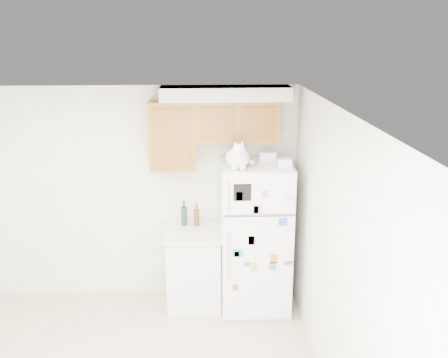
{
  "coord_description": "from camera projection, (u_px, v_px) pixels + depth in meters",
  "views": [
    {
      "loc": [
        0.76,
        -3.8,
        3.12
      ],
      "look_at": [
        1.05,
        1.55,
        1.55
      ],
      "focal_mm": 42.0,
      "sensor_mm": 36.0,
      "label": 1
    }
  ],
  "objects": [
    {
      "name": "refrigerator",
      "position": [
        255.0,
        237.0,
        5.85
      ],
      "size": [
        0.76,
        0.78,
        1.7
      ],
      "color": "white",
      "rests_on": "ground_plane"
    },
    {
      "name": "cat",
      "position": [
        238.0,
        157.0,
        5.41
      ],
      "size": [
        0.3,
        0.45,
        0.31
      ],
      "color": "white",
      "rests_on": "refrigerator"
    },
    {
      "name": "base_counter",
      "position": [
        194.0,
        267.0,
        6.0
      ],
      "size": [
        0.64,
        0.64,
        0.92
      ],
      "color": "white",
      "rests_on": "ground_plane"
    },
    {
      "name": "room_shell",
      "position": [
        119.0,
        211.0,
        4.25
      ],
      "size": [
        3.84,
        4.04,
        2.52
      ],
      "color": "white",
      "rests_on": "ground_plane"
    },
    {
      "name": "storage_box_back",
      "position": [
        269.0,
        156.0,
        5.73
      ],
      "size": [
        0.2,
        0.16,
        0.1
      ],
      "primitive_type": "cube",
      "rotation": [
        0.0,
        0.0,
        -0.21
      ],
      "color": "white",
      "rests_on": "refrigerator"
    },
    {
      "name": "bottle_amber",
      "position": [
        197.0,
        215.0,
        5.96
      ],
      "size": [
        0.06,
        0.06,
        0.27
      ],
      "primitive_type": null,
      "color": "#593814",
      "rests_on": "base_counter"
    },
    {
      "name": "storage_box_front",
      "position": [
        285.0,
        163.0,
        5.46
      ],
      "size": [
        0.16,
        0.13,
        0.09
      ],
      "primitive_type": "cube",
      "rotation": [
        0.0,
        0.0,
        -0.14
      ],
      "color": "white",
      "rests_on": "refrigerator"
    },
    {
      "name": "bottle_green",
      "position": [
        184.0,
        213.0,
        5.97
      ],
      "size": [
        0.07,
        0.07,
        0.3
      ],
      "primitive_type": null,
      "color": "#19381E",
      "rests_on": "base_counter"
    }
  ]
}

